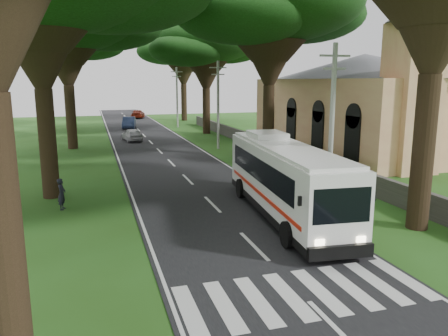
% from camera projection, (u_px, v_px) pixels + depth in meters
% --- Properties ---
extents(ground, '(140.00, 140.00, 0.00)m').
position_uv_depth(ground, '(274.00, 268.00, 14.84)').
color(ground, '#274F16').
rests_on(ground, ground).
extents(road, '(8.00, 120.00, 0.04)m').
position_uv_depth(road, '(161.00, 153.00, 38.30)').
color(road, black).
rests_on(road, ground).
extents(crosswalk, '(8.00, 3.00, 0.01)m').
position_uv_depth(crosswalk, '(301.00, 295.00, 12.97)').
color(crosswalk, silver).
rests_on(crosswalk, ground).
extents(property_wall, '(0.35, 50.00, 1.20)m').
position_uv_depth(property_wall, '(261.00, 144.00, 39.80)').
color(property_wall, '#383533').
rests_on(property_wall, ground).
extents(church, '(14.00, 24.00, 11.60)m').
position_uv_depth(church, '(364.00, 96.00, 39.17)').
color(church, '#E4976F').
rests_on(church, ground).
extents(pole_near, '(1.60, 0.24, 8.00)m').
position_uv_depth(pole_near, '(332.00, 124.00, 21.21)').
color(pole_near, gray).
rests_on(pole_near, ground).
extents(pole_mid, '(1.60, 0.24, 8.00)m').
position_uv_depth(pole_mid, '(218.00, 104.00, 39.98)').
color(pole_mid, gray).
rests_on(pole_mid, ground).
extents(pole_far, '(1.60, 0.24, 8.00)m').
position_uv_depth(pole_far, '(177.00, 96.00, 58.75)').
color(pole_far, gray).
rests_on(pole_far, ground).
extents(tree_l_midb, '(14.93, 14.93, 15.07)m').
position_uv_depth(tree_l_midb, '(64.00, 17.00, 38.55)').
color(tree_l_midb, black).
rests_on(tree_l_midb, ground).
extents(tree_l_far, '(12.90, 12.90, 14.21)m').
position_uv_depth(tree_l_far, '(64.00, 40.00, 55.26)').
color(tree_l_far, black).
rests_on(tree_l_far, ground).
extents(tree_r_mida, '(14.20, 14.20, 15.06)m').
position_uv_depth(tree_r_mida, '(271.00, 6.00, 33.54)').
color(tree_r_mida, black).
rests_on(tree_r_mida, ground).
extents(tree_r_midb, '(12.54, 12.54, 13.45)m').
position_uv_depth(tree_r_midb, '(206.00, 42.00, 50.55)').
color(tree_r_midb, black).
rests_on(tree_r_midb, ground).
extents(tree_r_far, '(13.33, 13.33, 14.51)m').
position_uv_depth(tree_r_far, '(183.00, 46.00, 67.55)').
color(tree_r_far, black).
rests_on(tree_r_far, ground).
extents(coach_bus, '(3.44, 11.58, 3.36)m').
position_uv_depth(coach_bus, '(284.00, 178.00, 20.17)').
color(coach_bus, white).
rests_on(coach_bus, ground).
extents(distant_car_a, '(2.19, 4.08, 1.32)m').
position_uv_depth(distant_car_a, '(132.00, 135.00, 45.80)').
color(distant_car_a, '#ACABB0').
rests_on(distant_car_a, road).
extents(distant_car_b, '(2.20, 4.68, 1.48)m').
position_uv_depth(distant_car_b, '(129.00, 123.00, 57.98)').
color(distant_car_b, navy).
rests_on(distant_car_b, road).
extents(distant_car_c, '(2.91, 5.02, 1.37)m').
position_uv_depth(distant_car_c, '(138.00, 114.00, 73.83)').
color(distant_car_c, maroon).
rests_on(distant_car_c, road).
extents(pedestrian, '(0.49, 0.64, 1.56)m').
position_uv_depth(pedestrian, '(62.00, 194.00, 21.41)').
color(pedestrian, black).
rests_on(pedestrian, ground).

